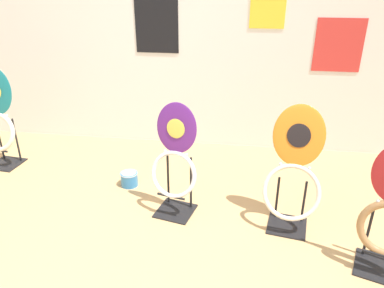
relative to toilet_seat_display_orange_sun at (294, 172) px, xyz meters
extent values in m
cube|color=silver|center=(-1.09, 1.36, 0.86)|extent=(8.00, 0.06, 2.60)
cube|color=black|center=(-1.27, 1.32, 0.82)|extent=(0.43, 0.01, 0.56)
cube|color=red|center=(0.47, 1.32, 0.66)|extent=(0.44, 0.01, 0.49)
cube|color=black|center=(-0.01, -0.04, -0.43)|extent=(0.32, 0.32, 0.01)
cylinder|color=black|center=(-0.09, 0.06, -0.26)|extent=(0.02, 0.02, 0.34)
cylinder|color=black|center=(0.10, 0.03, -0.26)|extent=(0.02, 0.02, 0.34)
cylinder|color=black|center=(-0.02, -0.12, -0.29)|extent=(0.22, 0.06, 0.02)
torus|color=beige|center=(-0.01, -0.06, -0.13)|extent=(0.44, 0.28, 0.38)
ellipsoid|color=orange|center=(0.02, 0.09, 0.25)|extent=(0.38, 0.22, 0.43)
ellipsoid|color=black|center=(0.01, 0.07, 0.26)|extent=(0.17, 0.08, 0.16)
sphere|color=silver|center=(-0.09, 0.04, 0.04)|extent=(0.02, 0.02, 0.02)
sphere|color=silver|center=(0.10, 0.00, 0.04)|extent=(0.02, 0.02, 0.02)
cube|color=black|center=(-0.87, 0.03, -0.43)|extent=(0.34, 0.34, 0.01)
cylinder|color=black|center=(-0.95, 0.14, -0.21)|extent=(0.02, 0.02, 0.45)
cylinder|color=black|center=(-0.75, 0.09, -0.21)|extent=(0.02, 0.02, 0.45)
cylinder|color=black|center=(-0.89, -0.05, -0.25)|extent=(0.22, 0.07, 0.02)
torus|color=silver|center=(-0.87, 0.01, -0.09)|extent=(0.39, 0.22, 0.36)
ellipsoid|color=#60237F|center=(-0.86, 0.08, 0.26)|extent=(0.32, 0.14, 0.38)
ellipsoid|color=#E5CC4C|center=(-0.86, 0.06, 0.26)|extent=(0.14, 0.06, 0.15)
sphere|color=silver|center=(-0.95, 0.07, 0.07)|extent=(0.02, 0.02, 0.02)
sphere|color=silver|center=(-0.78, 0.03, 0.07)|extent=(0.02, 0.02, 0.02)
cube|color=black|center=(0.54, -0.41, -0.43)|extent=(0.36, 0.36, 0.01)
cylinder|color=black|center=(0.47, -0.29, -0.23)|extent=(0.02, 0.02, 0.39)
cylinder|color=black|center=(0.51, -0.48, -0.27)|extent=(0.22, 0.09, 0.02)
sphere|color=silver|center=(0.45, -0.36, 0.04)|extent=(0.02, 0.02, 0.02)
cube|color=black|center=(-2.67, 0.58, -0.43)|extent=(0.31, 0.31, 0.01)
cylinder|color=black|center=(-2.76, 0.68, -0.21)|extent=(0.02, 0.02, 0.45)
cylinder|color=black|center=(-2.56, 0.66, -0.21)|extent=(0.02, 0.02, 0.45)
sphere|color=silver|center=(-2.56, 0.60, 0.07)|extent=(0.02, 0.02, 0.02)
cylinder|color=teal|center=(-1.35, 0.36, -0.38)|extent=(0.15, 0.15, 0.12)
torus|color=silver|center=(-1.35, 0.36, -0.32)|extent=(0.15, 0.15, 0.01)
cylinder|color=#B2B2B7|center=(-1.35, 0.36, -0.31)|extent=(0.13, 0.13, 0.00)
camera|label=1|loc=(-0.39, -2.40, 1.31)|focal=35.00mm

